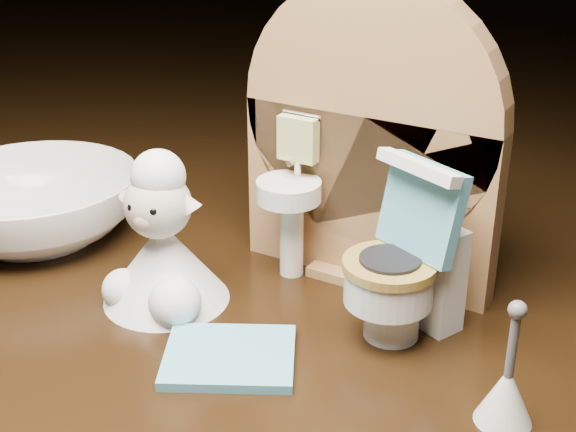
% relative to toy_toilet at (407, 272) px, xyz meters
% --- Properties ---
extents(backdrop_panel, '(0.13, 0.05, 0.15)m').
position_rel_toy_toilet_xyz_m(backdrop_panel, '(-0.04, 0.04, 0.04)').
color(backdrop_panel, '#A27345').
rests_on(backdrop_panel, ground).
extents(toy_toilet, '(0.05, 0.06, 0.08)m').
position_rel_toy_toilet_xyz_m(toy_toilet, '(0.00, 0.00, 0.00)').
color(toy_toilet, white).
rests_on(toy_toilet, ground).
extents(bath_mat, '(0.07, 0.07, 0.00)m').
position_rel_toy_toilet_xyz_m(bath_mat, '(-0.05, -0.06, -0.03)').
color(bath_mat, '#5AAECB').
rests_on(bath_mat, ground).
extents(toilet_brush, '(0.02, 0.02, 0.05)m').
position_rel_toy_toilet_xyz_m(toilet_brush, '(0.06, -0.04, -0.02)').
color(toilet_brush, white).
rests_on(toilet_brush, ground).
extents(plush_lamb, '(0.06, 0.06, 0.08)m').
position_rel_toy_toilet_xyz_m(plush_lamb, '(-0.11, -0.03, -0.00)').
color(plush_lamb, white).
rests_on(plush_lamb, ground).
extents(ceramic_bowl, '(0.13, 0.13, 0.04)m').
position_rel_toy_toilet_xyz_m(ceramic_bowl, '(-0.22, -0.01, -0.01)').
color(ceramic_bowl, white).
rests_on(ceramic_bowl, ground).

